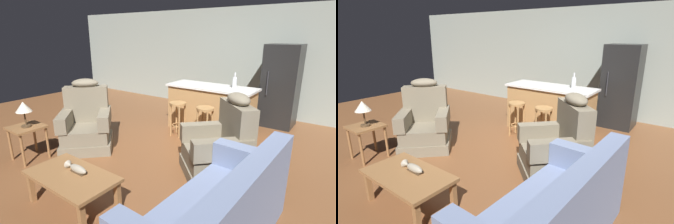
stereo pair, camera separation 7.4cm
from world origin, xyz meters
The scene contains 14 objects.
ground_plane centered at (0.00, 0.00, 0.00)m, with size 12.00×12.00×0.00m.
back_wall centered at (0.00, 3.12, 1.30)m, with size 12.00×0.05×2.60m.
coffee_table centered at (-0.11, -1.88, 0.36)m, with size 1.10×0.60×0.42m.
fish_figurine centered at (-0.11, -1.80, 0.46)m, with size 0.34×0.10×0.10m.
couch centered at (1.53, -1.45, 0.34)m, with size 0.90×1.93×0.94m.
recliner_near_lamp centered at (-1.41, -0.67, 0.42)m, with size 1.19×1.19×1.20m.
recliner_near_island centered at (0.95, -0.19, 0.42)m, with size 1.19×1.19×1.20m.
end_table centered at (-1.75, -1.55, 0.46)m, with size 0.48×0.48×0.56m.
table_lamp centered at (-1.72, -1.56, 0.87)m, with size 0.24×0.24×0.41m.
kitchen_island centered at (0.00, 1.35, 0.48)m, with size 1.80×0.70×0.95m.
bar_stool_left centered at (-0.39, 0.72, 0.47)m, with size 0.32×0.32×0.68m.
bar_stool_right centered at (0.21, 0.72, 0.47)m, with size 0.32×0.32×0.68m.
refrigerator centered at (1.04, 2.55, 0.88)m, with size 0.70×0.69×1.76m.
bottle_tall_green centered at (0.44, 1.44, 1.06)m, with size 0.08×0.08×0.30m.
Camera 1 is at (2.36, -3.37, 1.97)m, focal length 28.00 mm.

